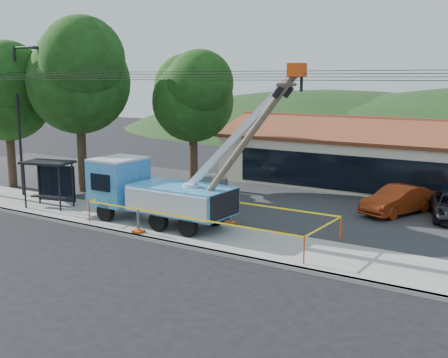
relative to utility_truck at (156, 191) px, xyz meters
name	(u,v)px	position (x,y,z in m)	size (l,w,h in m)	color
ground	(145,259)	(2.91, -4.27, -1.76)	(120.00, 120.00, 0.00)	black
curb	(177,244)	(2.91, -2.17, -1.68)	(60.00, 0.25, 0.15)	#AFABA4
sidewalk	(202,234)	(2.91, -0.27, -1.68)	(60.00, 4.00, 0.15)	#AFABA4
parking_lot	(281,203)	(2.91, 7.73, -1.71)	(60.00, 12.00, 0.10)	#28282B
strip_mall	(393,160)	(6.91, 15.71, 0.13)	(22.50, 8.53, 4.67)	beige
streetlight	(20,110)	(-10.87, 0.73, 3.55)	(2.13, 0.22, 9.00)	black
tree_west_near	(78,72)	(-9.09, 3.73, 5.77)	(7.56, 6.72, 10.80)	#332316
tree_west_far	(7,88)	(-14.09, 2.23, 4.79)	(6.84, 6.08, 9.48)	#332316
tree_lot	(193,93)	(-4.09, 8.73, 4.46)	(6.30, 5.60, 8.94)	#332316
hill_west	(328,131)	(-12.09, 50.73, -1.76)	(78.40, 56.00, 28.00)	#183312
utility_truck	(156,191)	(0.00, 0.00, 0.00)	(11.49, 4.08, 7.61)	black
leaning_pole	(240,148)	(4.90, -0.17, 2.44)	(6.05, 1.64, 7.54)	brown
bus_shelter	(50,173)	(-7.20, -0.39, 0.27)	(2.95, 2.21, 2.55)	black
caution_tape	(207,214)	(2.94, 0.14, -0.78)	(11.63, 3.83, 1.11)	#E7410C
car_silver	(207,200)	(-1.33, 6.27, -1.76)	(1.70, 4.22, 1.44)	#B1B2B8
car_red	(397,216)	(9.38, 8.50, -1.76)	(1.58, 4.53, 1.49)	maroon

